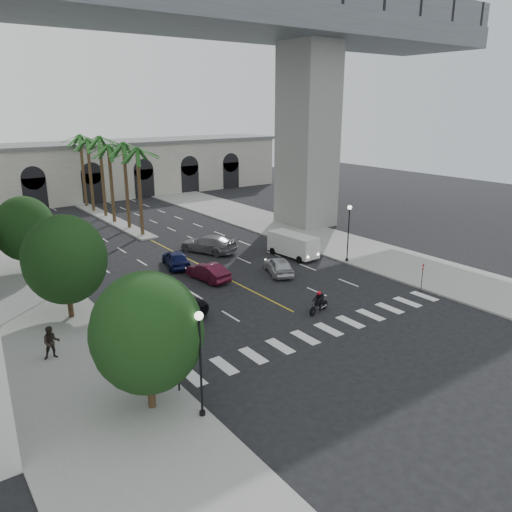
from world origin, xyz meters
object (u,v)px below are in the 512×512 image
(car_c, at_px, (169,302))
(pedestrian_a, at_px, (125,329))
(car_b, at_px, (208,272))
(cargo_van, at_px, (293,244))
(motorcycle_rider, at_px, (319,302))
(lamp_post_left_far, at_px, (65,249))
(car_d, at_px, (208,244))
(car_a, at_px, (279,266))
(pedestrian_b, at_px, (51,343))
(traffic_signal_far, at_px, (144,321))
(lamp_post_right, at_px, (349,228))
(car_e, at_px, (176,259))
(lamp_post_left_near, at_px, (200,356))
(traffic_signal_near, at_px, (177,348))
(do_not_enter_sign, at_px, (423,272))

(car_c, xyz_separation_m, pedestrian_a, (-4.38, -2.97, 0.28))
(car_b, xyz_separation_m, cargo_van, (9.96, 0.94, 0.51))
(motorcycle_rider, height_order, cargo_van, cargo_van)
(lamp_post_left_far, xyz_separation_m, car_d, (14.08, 2.33, -2.36))
(car_a, bearing_deg, motorcycle_rider, 93.43)
(cargo_van, bearing_deg, pedestrian_b, -167.42)
(car_b, bearing_deg, traffic_signal_far, 38.18)
(lamp_post_left_far, xyz_separation_m, cargo_van, (19.86, -3.79, -1.99))
(pedestrian_b, bearing_deg, lamp_post_right, 17.97)
(traffic_signal_far, distance_m, pedestrian_a, 2.93)
(traffic_signal_far, bearing_deg, cargo_van, 28.44)
(lamp_post_right, bearing_deg, car_a, 171.24)
(motorcycle_rider, bearing_deg, car_c, 128.98)
(traffic_signal_far, distance_m, car_d, 21.94)
(lamp_post_left_far, distance_m, cargo_van, 20.32)
(lamp_post_right, distance_m, car_e, 15.81)
(lamp_post_left_near, bearing_deg, traffic_signal_far, 89.12)
(lamp_post_left_far, distance_m, traffic_signal_near, 18.51)
(lamp_post_left_near, height_order, car_d, lamp_post_left_near)
(lamp_post_right, height_order, traffic_signal_near, lamp_post_right)
(lamp_post_right, relative_size, traffic_signal_far, 1.47)
(lamp_post_left_near, distance_m, cargo_van, 26.36)
(lamp_post_right, relative_size, traffic_signal_near, 1.47)
(lamp_post_left_far, relative_size, lamp_post_right, 1.00)
(pedestrian_a, xyz_separation_m, pedestrian_b, (-4.07, 0.64, 0.05))
(traffic_signal_near, height_order, pedestrian_a, traffic_signal_near)
(traffic_signal_far, relative_size, car_a, 0.83)
(cargo_van, bearing_deg, lamp_post_right, -59.86)
(car_e, relative_size, cargo_van, 0.85)
(lamp_post_left_near, height_order, car_a, lamp_post_left_near)
(lamp_post_right, xyz_separation_m, pedestrian_a, (-22.90, -3.95, -2.15))
(car_a, relative_size, car_e, 0.96)
(do_not_enter_sign, bearing_deg, lamp_post_left_far, 119.21)
(lamp_post_left_far, height_order, pedestrian_b, lamp_post_left_far)
(lamp_post_left_near, height_order, lamp_post_left_far, same)
(pedestrian_b, bearing_deg, car_b, 36.00)
(car_b, bearing_deg, car_c, 30.33)
(lamp_post_left_far, relative_size, motorcycle_rider, 2.49)
(car_b, height_order, pedestrian_a, pedestrian_a)
(lamp_post_left_near, relative_size, car_d, 0.91)
(lamp_post_left_far, xyz_separation_m, motorcycle_rider, (12.85, -15.03, -2.50))
(lamp_post_right, distance_m, pedestrian_b, 27.25)
(traffic_signal_far, relative_size, car_b, 0.83)
(lamp_post_right, bearing_deg, pedestrian_a, -170.22)
(car_c, relative_size, car_e, 1.26)
(car_a, distance_m, pedestrian_a, 16.55)
(cargo_van, height_order, pedestrian_a, cargo_van)
(lamp_post_left_near, relative_size, car_e, 1.18)
(lamp_post_left_far, xyz_separation_m, car_a, (15.65, -6.90, -2.48))
(lamp_post_left_near, bearing_deg, lamp_post_left_far, 90.00)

